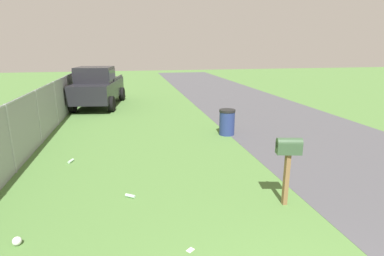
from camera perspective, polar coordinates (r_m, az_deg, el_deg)
name	(u,v)px	position (r m, az deg, el deg)	size (l,w,h in m)	color
road_asphalt	(355,156)	(10.05, 28.30, -4.59)	(60.00, 5.83, 0.01)	#47474C
mailbox	(289,152)	(6.13, 17.72, -4.32)	(0.30, 0.50, 1.40)	brown
pickup_truck	(98,86)	(16.75, -17.33, 7.64)	(5.14, 2.64, 2.09)	black
trash_bin	(227,122)	(10.90, 6.60, 1.12)	(0.57, 0.57, 0.92)	navy
fence_section	(26,124)	(9.76, -28.78, 0.60)	(17.25, 0.07, 1.76)	#9EA3A8
litter_wrapper_far_scatter	(190,250)	(5.10, -0.31, -21.98)	(0.12, 0.08, 0.01)	silver
litter_bag_midfield_b	(17,241)	(5.87, -30.09, -17.94)	(0.14, 0.14, 0.14)	silver
litter_bottle_midfield_a	(71,161)	(9.00, -21.84, -5.78)	(0.07, 0.07, 0.22)	#B2D8BF
litter_bottle_by_mailbox	(130,196)	(6.66, -11.54, -12.41)	(0.07, 0.07, 0.22)	#B2D8BF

